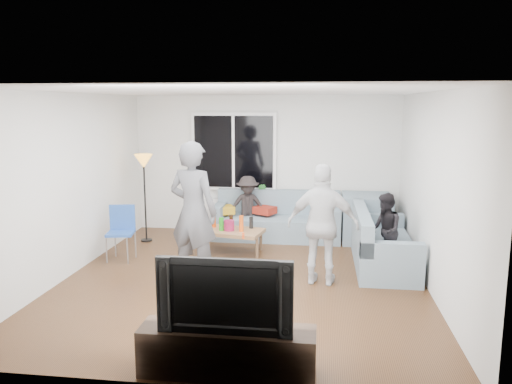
# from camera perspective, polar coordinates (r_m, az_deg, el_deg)

# --- Properties ---
(floor) EXTENTS (5.00, 5.50, 0.04)m
(floor) POSITION_cam_1_polar(r_m,az_deg,el_deg) (7.18, -1.44, -10.04)
(floor) COLOR #56351C
(floor) RESTS_ON ground
(ceiling) EXTENTS (5.00, 5.50, 0.04)m
(ceiling) POSITION_cam_1_polar(r_m,az_deg,el_deg) (6.75, -1.54, 11.51)
(ceiling) COLOR white
(ceiling) RESTS_ON ground
(wall_back) EXTENTS (5.00, 0.04, 2.60)m
(wall_back) POSITION_cam_1_polar(r_m,az_deg,el_deg) (9.56, 1.10, 3.12)
(wall_back) COLOR silver
(wall_back) RESTS_ON ground
(wall_front) EXTENTS (5.00, 0.04, 2.60)m
(wall_front) POSITION_cam_1_polar(r_m,az_deg,el_deg) (4.19, -7.42, -5.81)
(wall_front) COLOR silver
(wall_front) RESTS_ON ground
(wall_left) EXTENTS (0.04, 5.50, 2.60)m
(wall_left) POSITION_cam_1_polar(r_m,az_deg,el_deg) (7.65, -20.48, 0.78)
(wall_left) COLOR silver
(wall_left) RESTS_ON ground
(wall_right) EXTENTS (0.04, 5.50, 2.60)m
(wall_right) POSITION_cam_1_polar(r_m,az_deg,el_deg) (6.92, 19.60, -0.07)
(wall_right) COLOR silver
(wall_right) RESTS_ON ground
(window_frame) EXTENTS (1.62, 0.06, 1.47)m
(window_frame) POSITION_cam_1_polar(r_m,az_deg,el_deg) (9.54, -2.54, 4.60)
(window_frame) COLOR white
(window_frame) RESTS_ON wall_back
(window_glass) EXTENTS (1.50, 0.02, 1.35)m
(window_glass) POSITION_cam_1_polar(r_m,az_deg,el_deg) (9.50, -2.58, 4.58)
(window_glass) COLOR black
(window_glass) RESTS_ON window_frame
(window_mullion) EXTENTS (0.05, 0.03, 1.35)m
(window_mullion) POSITION_cam_1_polar(r_m,az_deg,el_deg) (9.50, -2.59, 4.58)
(window_mullion) COLOR white
(window_mullion) RESTS_ON window_frame
(radiator) EXTENTS (1.30, 0.12, 0.62)m
(radiator) POSITION_cam_1_polar(r_m,az_deg,el_deg) (9.70, -2.52, -2.73)
(radiator) COLOR silver
(radiator) RESTS_ON floor
(potted_plant) EXTENTS (0.20, 0.17, 0.33)m
(potted_plant) POSITION_cam_1_polar(r_m,az_deg,el_deg) (9.50, 0.57, -0.06)
(potted_plant) COLOR #2A6B2A
(potted_plant) RESTS_ON radiator
(vase) EXTENTS (0.21, 0.21, 0.18)m
(vase) POSITION_cam_1_polar(r_m,az_deg,el_deg) (9.61, -3.16, -0.43)
(vase) COLOR white
(vase) RESTS_ON radiator
(sofa_back_section) EXTENTS (2.30, 0.85, 0.85)m
(sofa_back_section) POSITION_cam_1_polar(r_m,az_deg,el_deg) (9.19, 2.39, -2.70)
(sofa_back_section) COLOR slate
(sofa_back_section) RESTS_ON floor
(sofa_right_section) EXTENTS (2.00, 0.85, 0.85)m
(sofa_right_section) POSITION_cam_1_polar(r_m,az_deg,el_deg) (7.87, 14.33, -5.17)
(sofa_right_section) COLOR slate
(sofa_right_section) RESTS_ON floor
(sofa_corner) EXTENTS (0.85, 0.85, 0.85)m
(sofa_corner) POSITION_cam_1_polar(r_m,az_deg,el_deg) (9.20, 12.42, -2.93)
(sofa_corner) COLOR slate
(sofa_corner) RESTS_ON floor
(cushion_yellow) EXTENTS (0.48, 0.45, 0.14)m
(cushion_yellow) POSITION_cam_1_polar(r_m,az_deg,el_deg) (9.30, -3.76, -2.04)
(cushion_yellow) COLOR #C48F1C
(cushion_yellow) RESTS_ON sofa_back_section
(cushion_red) EXTENTS (0.46, 0.44, 0.13)m
(cushion_red) POSITION_cam_1_polar(r_m,az_deg,el_deg) (9.26, 1.01, -2.07)
(cushion_red) COLOR maroon
(cushion_red) RESTS_ON sofa_back_section
(coffee_table) EXTENTS (1.20, 0.80, 0.40)m
(coffee_table) POSITION_cam_1_polar(r_m,az_deg,el_deg) (8.34, -3.09, -5.62)
(coffee_table) COLOR #8E6745
(coffee_table) RESTS_ON floor
(pitcher) EXTENTS (0.17, 0.17, 0.17)m
(pitcher) POSITION_cam_1_polar(r_m,az_deg,el_deg) (8.21, -3.07, -3.82)
(pitcher) COLOR #981B47
(pitcher) RESTS_ON coffee_table
(side_chair) EXTENTS (0.46, 0.46, 0.86)m
(side_chair) POSITION_cam_1_polar(r_m,az_deg,el_deg) (8.18, -15.13, -4.60)
(side_chair) COLOR #254EA3
(side_chair) RESTS_ON floor
(floor_lamp) EXTENTS (0.32, 0.32, 1.56)m
(floor_lamp) POSITION_cam_1_polar(r_m,az_deg,el_deg) (9.14, -12.50, -0.73)
(floor_lamp) COLOR #FFA530
(floor_lamp) RESTS_ON floor
(player_left) EXTENTS (0.82, 0.65, 1.95)m
(player_left) POSITION_cam_1_polar(r_m,az_deg,el_deg) (6.95, -7.13, -2.25)
(player_left) COLOR #47484C
(player_left) RESTS_ON floor
(player_right) EXTENTS (1.02, 0.53, 1.66)m
(player_right) POSITION_cam_1_polar(r_m,az_deg,el_deg) (6.85, 7.61, -3.71)
(player_right) COLOR silver
(player_right) RESTS_ON floor
(spectator_right) EXTENTS (0.49, 0.60, 1.14)m
(spectator_right) POSITION_cam_1_polar(r_m,az_deg,el_deg) (7.77, 14.44, -4.29)
(spectator_right) COLOR black
(spectator_right) RESTS_ON floor
(spectator_back) EXTENTS (0.82, 0.60, 1.14)m
(spectator_back) POSITION_cam_1_polar(r_m,az_deg,el_deg) (9.25, -0.95, -1.68)
(spectator_back) COLOR black
(spectator_back) RESTS_ON floor
(tv_console) EXTENTS (1.60, 0.40, 0.44)m
(tv_console) POSITION_cam_1_polar(r_m,az_deg,el_deg) (4.79, -3.26, -17.61)
(tv_console) COLOR #35241A
(tv_console) RESTS_ON floor
(television) EXTENTS (1.20, 0.16, 0.69)m
(television) POSITION_cam_1_polar(r_m,az_deg,el_deg) (4.55, -3.34, -11.27)
(television) COLOR black
(television) RESTS_ON tv_console
(bottle_c) EXTENTS (0.07, 0.07, 0.22)m
(bottle_c) POSITION_cam_1_polar(r_m,az_deg,el_deg) (8.39, -2.84, -3.35)
(bottle_c) COLOR black
(bottle_c) RESTS_ON coffee_table
(bottle_b) EXTENTS (0.08, 0.08, 0.21)m
(bottle_b) POSITION_cam_1_polar(r_m,az_deg,el_deg) (8.21, -3.96, -3.67)
(bottle_b) COLOR #219E1C
(bottle_b) RESTS_ON coffee_table
(bottle_d) EXTENTS (0.07, 0.07, 0.26)m
(bottle_d) POSITION_cam_1_polar(r_m,az_deg,el_deg) (8.13, -1.68, -3.61)
(bottle_d) COLOR #F55915
(bottle_d) RESTS_ON coffee_table
(bottle_e) EXTENTS (0.07, 0.07, 0.19)m
(bottle_e) POSITION_cam_1_polar(r_m,az_deg,el_deg) (8.34, -0.55, -3.51)
(bottle_e) COLOR black
(bottle_e) RESTS_ON coffee_table
(bottle_a) EXTENTS (0.07, 0.07, 0.23)m
(bottle_a) POSITION_cam_1_polar(r_m,az_deg,el_deg) (8.44, -4.82, -3.23)
(bottle_a) COLOR #D8440C
(bottle_a) RESTS_ON coffee_table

